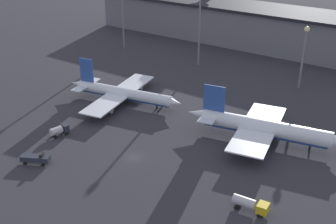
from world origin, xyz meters
TOP-DOWN VIEW (x-y plane):
  - ground at (0.00, 0.00)m, footprint 600.00×600.00m
  - terminal_building at (0.00, 104.04)m, footprint 186.76×24.89m
  - airplane_0 at (-23.42, 23.56)m, footprint 38.85×35.05m
  - airplane_1 at (22.58, 25.71)m, footprint 42.05×30.86m
  - service_vehicle_0 at (-23.46, -2.82)m, footprint 3.28×5.35m
  - service_vehicle_1 at (32.18, -2.36)m, footprint 7.53×2.96m
  - service_vehicle_2 at (-17.68, -15.54)m, footprint 7.18×5.08m
  - lamp_post_0 at (-59.28, 66.77)m, footprint 1.80×1.80m
  - lamp_post_1 at (-21.69, 66.77)m, footprint 1.80×1.80m
  - lamp_post_2 at (18.31, 66.77)m, footprint 1.80×1.80m

SIDE VIEW (x-z plane):
  - ground at x=0.00m, z-range 0.00..0.00m
  - service_vehicle_2 at x=-17.68m, z-range -0.07..2.79m
  - service_vehicle_0 at x=-23.46m, z-range 0.24..2.97m
  - service_vehicle_1 at x=32.18m, z-range 0.26..3.00m
  - airplane_0 at x=-23.42m, z-range -3.26..9.37m
  - airplane_1 at x=22.58m, z-range -2.89..10.47m
  - terminal_building at x=0.00m, z-range 0.05..17.03m
  - lamp_post_2 at x=18.31m, z-range 3.19..24.40m
  - lamp_post_0 at x=-59.28m, z-range 3.50..30.45m
  - lamp_post_1 at x=-21.69m, z-range 3.54..31.49m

